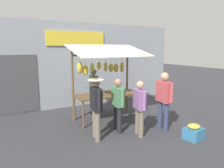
# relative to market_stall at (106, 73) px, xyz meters

# --- Properties ---
(ground_plane) EXTENTS (40.00, 40.00, 0.00)m
(ground_plane) POSITION_rel_market_stall_xyz_m (-0.01, 0.07, -1.55)
(ground_plane) COLOR #38383D
(street_backdrop) EXTENTS (9.00, 0.30, 3.40)m
(street_backdrop) POSITION_rel_market_stall_xyz_m (0.05, -2.13, 0.15)
(street_backdrop) COLOR #8C939E
(street_backdrop) RESTS_ON ground
(market_stall) EXTENTS (2.50, 1.46, 2.50)m
(market_stall) POSITION_rel_market_stall_xyz_m (0.00, 0.00, 0.00)
(market_stall) COLOR brown
(market_stall) RESTS_ON ground
(vendor_with_sunhat) EXTENTS (0.43, 0.70, 1.68)m
(vendor_with_sunhat) POSITION_rel_market_stall_xyz_m (0.15, -0.68, -0.56)
(vendor_with_sunhat) COLOR #726656
(vendor_with_sunhat) RESTS_ON ground
(shopper_with_shopping_bag) EXTENTS (0.27, 0.67, 1.55)m
(shopper_with_shopping_bag) POSITION_rel_market_stall_xyz_m (0.27, 1.18, -0.67)
(shopper_with_shopping_bag) COLOR #232328
(shopper_with_shopping_bag) RESTS_ON ground
(shopper_in_grey_tee) EXTENTS (0.42, 0.69, 1.63)m
(shopper_in_grey_tee) POSITION_rel_market_stall_xyz_m (1.02, 1.32, -0.59)
(shopper_in_grey_tee) COLOR #726656
(shopper_in_grey_tee) RESTS_ON ground
(shopper_with_ponytail) EXTENTS (0.27, 0.72, 1.70)m
(shopper_with_ponytail) POSITION_rel_market_stall_xyz_m (-0.96, 1.72, -0.56)
(shopper_with_ponytail) COLOR navy
(shopper_with_ponytail) RESTS_ON ground
(shopper_in_striped_shirt) EXTENTS (0.33, 0.65, 1.52)m
(shopper_in_striped_shirt) POSITION_rel_market_stall_xyz_m (-0.11, 1.69, -0.69)
(shopper_in_striped_shirt) COLOR #726656
(shopper_in_striped_shirt) RESTS_ON ground
(produce_crate_near) EXTENTS (0.51, 0.47, 0.42)m
(produce_crate_near) POSITION_rel_market_stall_xyz_m (-1.19, 2.61, -1.36)
(produce_crate_near) COLOR teal
(produce_crate_near) RESTS_ON ground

